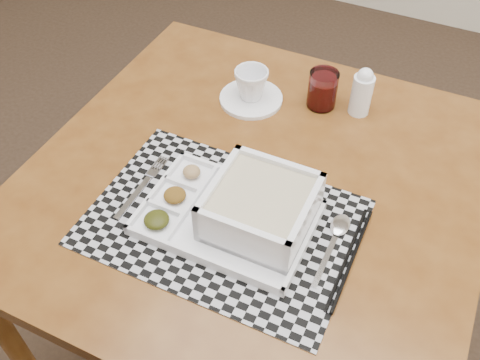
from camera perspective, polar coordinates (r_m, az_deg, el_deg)
name	(u,v)px	position (r m, az deg, el deg)	size (l,w,h in m)	color
dining_table	(255,200)	(1.15, 1.57, -2.13)	(0.93, 0.93, 0.69)	#542B0F
placemat	(223,222)	(1.02, -1.86, -4.51)	(0.50, 0.35, 0.00)	#A8A9B0
serving_tray	(250,211)	(0.99, 1.11, -3.30)	(0.32, 0.22, 0.09)	white
fork	(143,185)	(1.10, -10.30, -0.54)	(0.02, 0.19, 0.00)	silver
spoon	(338,230)	(1.02, 10.42, -5.28)	(0.04, 0.18, 0.01)	silver
chopsticks	(350,258)	(0.99, 11.62, -8.16)	(0.02, 0.24, 0.01)	black
saucer	(251,99)	(1.28, 1.18, 8.67)	(0.15, 0.15, 0.01)	white
cup	(251,84)	(1.26, 1.21, 10.18)	(0.08, 0.08, 0.07)	white
juice_glass	(322,91)	(1.26, 8.78, 9.39)	(0.07, 0.07, 0.09)	white
creamer_bottle	(362,92)	(1.25, 12.88, 9.15)	(0.05, 0.05, 0.12)	white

